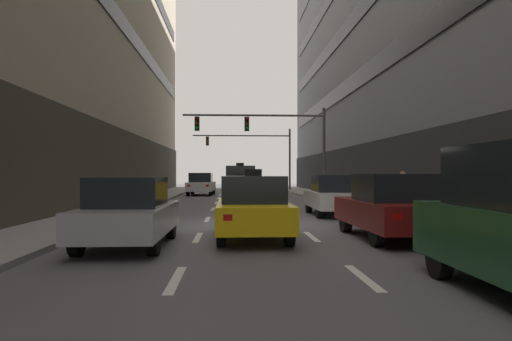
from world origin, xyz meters
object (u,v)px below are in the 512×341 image
car_driving_3 (201,184)px  car_parked_2 (333,195)px  taxi_driving_2 (253,208)px  taxi_driving_4 (240,185)px  taxi_driving_5 (241,186)px  traffic_signal_0 (272,134)px  pedestrian_0 (403,189)px  car_parked_1 (391,207)px  traffic_signal_1 (259,148)px  car_driving_1 (129,213)px  taxi_driving_0 (239,183)px

car_driving_3 → car_parked_2: 19.34m
taxi_driving_2 → taxi_driving_4: 14.80m
taxi_driving_4 → taxi_driving_5: bearing=88.6°
traffic_signal_0 → taxi_driving_2: bearing=-96.6°
pedestrian_0 → car_parked_1: bearing=-112.8°
car_parked_1 → traffic_signal_1: size_ratio=0.48×
car_parked_2 → taxi_driving_4: bearing=114.4°
car_driving_3 → pedestrian_0: bearing=-65.6°
car_driving_1 → taxi_driving_2: bearing=21.8°
taxi_driving_0 → car_driving_1: 32.66m
car_parked_1 → taxi_driving_2: bearing=177.5°
taxi_driving_0 → car_driving_3: 7.03m
car_parked_2 → taxi_driving_0: bearing=98.0°
taxi_driving_0 → taxi_driving_4: (-0.17, -16.56, 0.23)m
car_parked_1 → traffic_signal_0: bearing=95.9°
car_driving_1 → car_parked_1: bearing=8.8°
taxi_driving_5 → traffic_signal_0: traffic_signal_0 is taller
car_parked_1 → pedestrian_0: size_ratio=2.76×
car_driving_3 → car_parked_1: bearing=-75.6°
car_driving_3 → pedestrian_0: 21.44m
taxi_driving_0 → taxi_driving_2: (-0.10, -31.36, -0.02)m
taxi_driving_0 → traffic_signal_0: (1.78, -15.20, 3.26)m
taxi_driving_0 → traffic_signal_1: traffic_signal_1 is taller
traffic_signal_0 → traffic_signal_1: size_ratio=0.92×
car_driving_1 → taxi_driving_2: (2.91, 1.16, 0.01)m
taxi_driving_0 → taxi_driving_2: bearing=-90.2°
taxi_driving_2 → traffic_signal_0: size_ratio=0.51×
traffic_signal_1 → car_driving_3: bearing=-121.6°
taxi_driving_0 → taxi_driving_2: 31.36m
car_driving_3 → traffic_signal_1: (4.94, 8.04, 3.26)m
traffic_signal_0 → pedestrian_0: size_ratio=5.22×
car_driving_1 → taxi_driving_5: 23.20m
taxi_driving_4 → taxi_driving_5: taxi_driving_4 is taller
taxi_driving_2 → taxi_driving_5: (0.11, 21.83, -0.01)m
taxi_driving_0 → car_driving_3: size_ratio=0.95×
taxi_driving_2 → traffic_signal_0: bearing=83.4°
car_parked_1 → traffic_signal_0: 16.73m
taxi_driving_0 → traffic_signal_0: traffic_signal_0 is taller
car_parked_2 → pedestrian_0: (2.38, -1.30, 0.28)m
taxi_driving_5 → traffic_signal_0: 6.80m
taxi_driving_2 → car_parked_2: (3.57, 6.79, 0.00)m
taxi_driving_5 → pedestrian_0: pedestrian_0 is taller
taxi_driving_5 → car_parked_1: bearing=-81.0°
pedestrian_0 → car_driving_3: bearing=114.4°
car_driving_3 → car_parked_1: car_driving_3 is taller
taxi_driving_5 → pedestrian_0: size_ratio=2.65×
pedestrian_0 → traffic_signal_1: bearing=98.1°
taxi_driving_0 → car_parked_2: taxi_driving_0 is taller
taxi_driving_5 → traffic_signal_1: 11.85m
car_driving_3 → traffic_signal_1: traffic_signal_1 is taller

